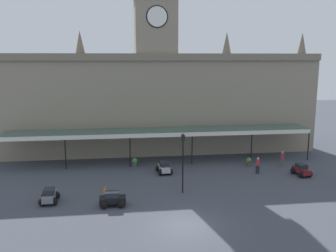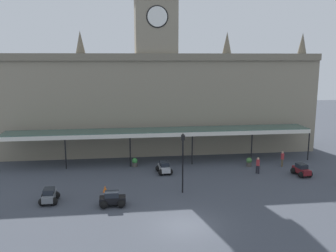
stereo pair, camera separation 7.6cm
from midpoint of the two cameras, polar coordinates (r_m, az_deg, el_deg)
name	(u,v)px [view 2 (the right image)]	position (r m, az deg, el deg)	size (l,w,h in m)	color
ground_plane	(184,226)	(26.51, 2.65, -15.26)	(140.00, 140.00, 0.00)	#3F434C
station_building	(156,98)	(44.88, -1.87, 4.44)	(39.00, 5.74, 19.49)	gray
entrance_canopy	(160,131)	(40.40, -1.17, -0.81)	(33.82, 3.26, 3.68)	#38564C
car_silver_sedan	(164,168)	(37.29, -0.56, -6.61)	(1.65, 2.13, 1.19)	#B2B5BA
car_black_sedan	(112,200)	(29.77, -8.57, -11.31)	(2.05, 1.52, 1.19)	black
car_grey_sedan	(49,196)	(31.60, -17.94, -10.40)	(1.54, 2.07, 1.19)	slate
car_maroon_sedan	(301,171)	(38.93, 20.13, -6.54)	(1.67, 2.14, 1.19)	maroon
pedestrian_crossing_forecourt	(258,165)	(38.19, 13.88, -5.88)	(0.34, 0.34, 1.67)	black
pedestrian_beside_cars	(282,158)	(41.27, 17.44, -4.82)	(0.34, 0.34, 1.67)	brown
victorian_lamppost	(183,156)	(31.37, 2.39, -4.77)	(0.30, 0.30, 5.25)	black
traffic_cone	(105,189)	(32.79, -9.71, -9.63)	(0.40, 0.40, 0.58)	orange
planter_by_canopy	(249,162)	(40.52, 12.56, -5.48)	(0.60, 0.60, 0.96)	#47423D
planter_forecourt_centre	(135,162)	(39.62, -5.15, -5.63)	(0.60, 0.60, 0.96)	#47423D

